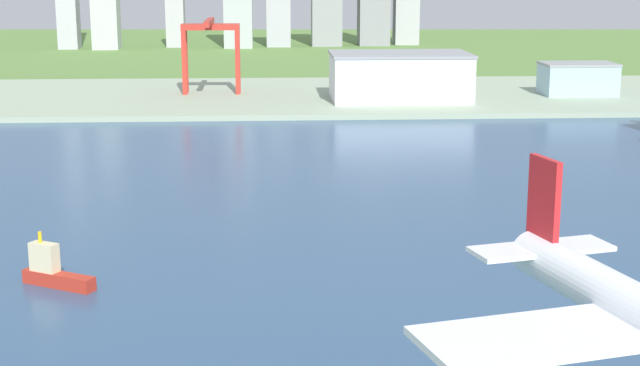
# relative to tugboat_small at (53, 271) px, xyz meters

# --- Properties ---
(ground_plane) EXTENTS (2400.00, 2400.00, 0.00)m
(ground_plane) POSITION_rel_tugboat_small_xyz_m (58.89, 90.61, -3.27)
(ground_plane) COLOR #58803B
(water_bay) EXTENTS (840.00, 360.00, 0.15)m
(water_bay) POSITION_rel_tugboat_small_xyz_m (58.89, 30.61, -3.20)
(water_bay) COLOR #2D4C70
(water_bay) RESTS_ON ground
(industrial_pier) EXTENTS (840.00, 140.00, 2.50)m
(industrial_pier) POSITION_rel_tugboat_small_xyz_m (58.89, 280.61, -2.02)
(industrial_pier) COLOR #95A78C
(industrial_pier) RESTS_ON ground
(tugboat_small) EXTENTS (15.88, 10.76, 10.95)m
(tugboat_small) POSITION_rel_tugboat_small_xyz_m (0.00, 0.00, 0.00)
(tugboat_small) COLOR #B22D1E
(tugboat_small) RESTS_ON water_bay
(port_crane_red) EXTENTS (28.20, 44.48, 36.62)m
(port_crane_red) POSITION_rel_tugboat_small_xyz_m (16.41, 281.60, 26.21)
(port_crane_red) COLOR #B72D23
(port_crane_red) RESTS_ON industrial_pier
(warehouse_main) EXTENTS (64.62, 41.68, 21.94)m
(warehouse_main) POSITION_rel_tugboat_small_xyz_m (105.45, 255.83, 10.22)
(warehouse_main) COLOR silver
(warehouse_main) RESTS_ON industrial_pier
(warehouse_annex) EXTENTS (35.13, 23.05, 15.53)m
(warehouse_annex) POSITION_rel_tugboat_small_xyz_m (194.73, 268.97, 7.02)
(warehouse_annex) COLOR #99BCD1
(warehouse_annex) RESTS_ON industrial_pier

